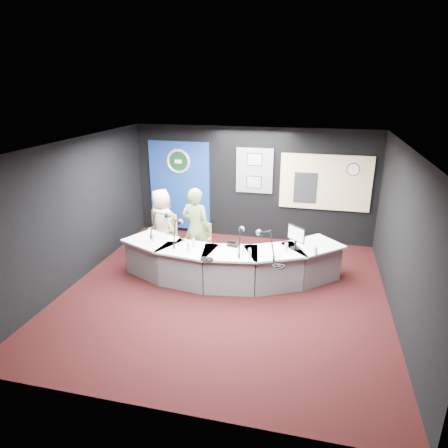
% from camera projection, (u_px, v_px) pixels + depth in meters
% --- Properties ---
extents(ground, '(6.00, 6.00, 0.00)m').
position_uv_depth(ground, '(224.00, 293.00, 7.63)').
color(ground, black).
rests_on(ground, ground).
extents(ceiling, '(6.00, 6.00, 0.02)m').
position_uv_depth(ceiling, '(225.00, 145.00, 6.69)').
color(ceiling, silver).
rests_on(ceiling, ground).
extents(wall_back, '(6.00, 0.02, 2.80)m').
position_uv_depth(wall_back, '(252.00, 184.00, 9.91)').
color(wall_back, black).
rests_on(wall_back, ground).
extents(wall_front, '(6.00, 0.02, 2.80)m').
position_uv_depth(wall_front, '(162.00, 313.00, 4.41)').
color(wall_front, black).
rests_on(wall_front, ground).
extents(wall_left, '(0.02, 6.00, 2.80)m').
position_uv_depth(wall_left, '(76.00, 212.00, 7.81)').
color(wall_left, black).
rests_on(wall_left, ground).
extents(wall_right, '(0.02, 6.00, 2.80)m').
position_uv_depth(wall_right, '(403.00, 238.00, 6.51)').
color(wall_right, black).
rests_on(wall_right, ground).
extents(broadcast_desk, '(4.50, 1.90, 0.75)m').
position_uv_depth(broadcast_desk, '(228.00, 263.00, 8.02)').
color(broadcast_desk, silver).
rests_on(broadcast_desk, ground).
extents(backdrop_panel, '(1.60, 0.05, 2.30)m').
position_uv_depth(backdrop_panel, '(180.00, 186.00, 10.34)').
color(backdrop_panel, navy).
rests_on(backdrop_panel, wall_back).
extents(agency_seal, '(0.63, 0.07, 0.63)m').
position_uv_depth(agency_seal, '(178.00, 161.00, 10.09)').
color(agency_seal, silver).
rests_on(agency_seal, backdrop_panel).
extents(seal_center, '(0.48, 0.01, 0.48)m').
position_uv_depth(seal_center, '(178.00, 161.00, 10.09)').
color(seal_center, black).
rests_on(seal_center, backdrop_panel).
extents(pinboard, '(0.90, 0.04, 1.10)m').
position_uv_depth(pinboard, '(254.00, 171.00, 9.75)').
color(pinboard, slate).
rests_on(pinboard, wall_back).
extents(framed_photo_upper, '(0.34, 0.02, 0.27)m').
position_uv_depth(framed_photo_upper, '(255.00, 160.00, 9.63)').
color(framed_photo_upper, gray).
rests_on(framed_photo_upper, pinboard).
extents(framed_photo_lower, '(0.34, 0.02, 0.27)m').
position_uv_depth(framed_photo_lower, '(254.00, 182.00, 9.82)').
color(framed_photo_lower, gray).
rests_on(framed_photo_lower, pinboard).
extents(booth_window_frame, '(2.12, 0.06, 1.32)m').
position_uv_depth(booth_window_frame, '(325.00, 183.00, 9.45)').
color(booth_window_frame, '#D2BB83').
rests_on(booth_window_frame, wall_back).
extents(booth_glow, '(2.00, 0.02, 1.20)m').
position_uv_depth(booth_glow, '(325.00, 183.00, 9.44)').
color(booth_glow, '#D9C189').
rests_on(booth_glow, booth_window_frame).
extents(equipment_rack, '(0.55, 0.02, 0.75)m').
position_uv_depth(equipment_rack, '(305.00, 188.00, 9.57)').
color(equipment_rack, black).
rests_on(equipment_rack, booth_window_frame).
extents(wall_clock, '(0.28, 0.01, 0.28)m').
position_uv_depth(wall_clock, '(353.00, 169.00, 9.17)').
color(wall_clock, white).
rests_on(wall_clock, booth_window_frame).
extents(armchair_left, '(0.64, 0.64, 0.86)m').
position_uv_depth(armchair_left, '(163.00, 237.00, 9.18)').
color(armchair_left, '#A4854B').
rests_on(armchair_left, ground).
extents(armchair_right, '(0.71, 0.71, 1.07)m').
position_uv_depth(armchair_right, '(196.00, 244.00, 8.51)').
color(armchair_right, '#A4854B').
rests_on(armchair_right, ground).
extents(draped_jacket, '(0.50, 0.29, 0.70)m').
position_uv_depth(draped_jacket, '(161.00, 226.00, 9.35)').
color(draped_jacket, '#676157').
rests_on(draped_jacket, armchair_left).
extents(person_man, '(0.91, 0.83, 1.56)m').
position_uv_depth(person_man, '(162.00, 223.00, 9.06)').
color(person_man, beige).
rests_on(person_man, ground).
extents(person_woman, '(0.71, 0.54, 1.77)m').
position_uv_depth(person_woman, '(196.00, 229.00, 8.40)').
color(person_woman, olive).
rests_on(person_woman, ground).
extents(computer_monitor, '(0.34, 0.31, 0.29)m').
position_uv_depth(computer_monitor, '(296.00, 233.00, 7.62)').
color(computer_monitor, black).
rests_on(computer_monitor, broadcast_desk).
extents(desk_phone, '(0.24, 0.21, 0.05)m').
position_uv_depth(desk_phone, '(233.00, 245.00, 7.87)').
color(desk_phone, black).
rests_on(desk_phone, broadcast_desk).
extents(headphones_near, '(0.24, 0.24, 0.04)m').
position_uv_depth(headphones_near, '(279.00, 266.00, 6.97)').
color(headphones_near, black).
rests_on(headphones_near, broadcast_desk).
extents(headphones_far, '(0.22, 0.22, 0.04)m').
position_uv_depth(headphones_far, '(207.00, 259.00, 7.25)').
color(headphones_far, black).
rests_on(headphones_far, broadcast_desk).
extents(paper_stack, '(0.22, 0.30, 0.00)m').
position_uv_depth(paper_stack, '(173.00, 239.00, 8.22)').
color(paper_stack, white).
rests_on(paper_stack, broadcast_desk).
extents(notepad, '(0.23, 0.29, 0.00)m').
position_uv_depth(notepad, '(189.00, 246.00, 7.84)').
color(notepad, white).
rests_on(notepad, broadcast_desk).
extents(boom_mic_a, '(0.30, 0.71, 0.60)m').
position_uv_depth(boom_mic_a, '(160.00, 221.00, 8.37)').
color(boom_mic_a, black).
rests_on(boom_mic_a, broadcast_desk).
extents(boom_mic_b, '(0.19, 0.74, 0.60)m').
position_uv_depth(boom_mic_b, '(177.00, 229.00, 7.93)').
color(boom_mic_b, black).
rests_on(boom_mic_b, broadcast_desk).
extents(boom_mic_c, '(0.19, 0.74, 0.60)m').
position_uv_depth(boom_mic_c, '(241.00, 237.00, 7.51)').
color(boom_mic_c, black).
rests_on(boom_mic_c, broadcast_desk).
extents(boom_mic_d, '(0.48, 0.62, 0.60)m').
position_uv_depth(boom_mic_d, '(266.00, 240.00, 7.36)').
color(boom_mic_d, black).
rests_on(boom_mic_d, broadcast_desk).
extents(water_bottles, '(3.27, 0.50, 0.18)m').
position_uv_depth(water_bottles, '(230.00, 246.00, 7.63)').
color(water_bottles, silver).
rests_on(water_bottles, broadcast_desk).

